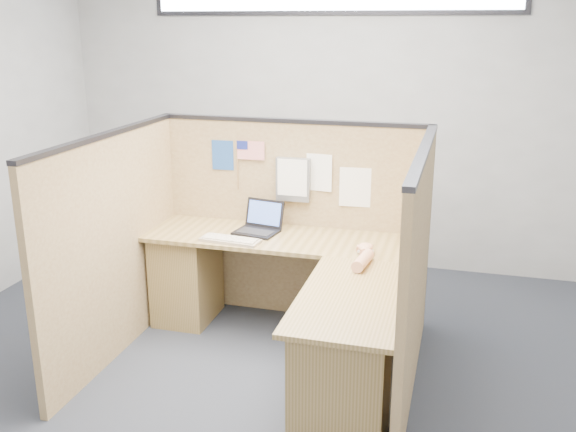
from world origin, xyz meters
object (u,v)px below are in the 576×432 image
(laptop, at_px, (258,224))
(mouse, at_px, (366,251))
(l_desk, at_px, (291,305))
(keyboard, at_px, (230,240))

(laptop, xyz_separation_m, mouse, (0.84, -0.29, -0.03))
(l_desk, bearing_deg, keyboard, 159.05)
(keyboard, bearing_deg, l_desk, -15.18)
(l_desk, xyz_separation_m, mouse, (0.46, 0.19, 0.36))
(l_desk, height_order, laptop, laptop)
(l_desk, height_order, keyboard, keyboard)
(l_desk, height_order, mouse, mouse)
(l_desk, relative_size, laptop, 5.81)
(l_desk, xyz_separation_m, keyboard, (-0.50, 0.19, 0.35))
(laptop, bearing_deg, keyboard, -102.16)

